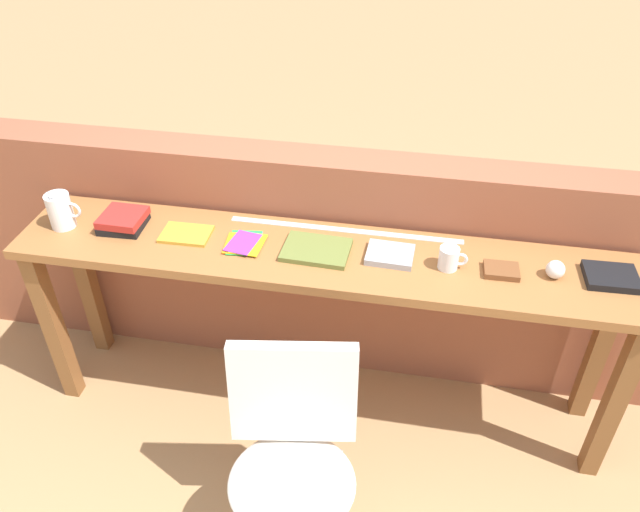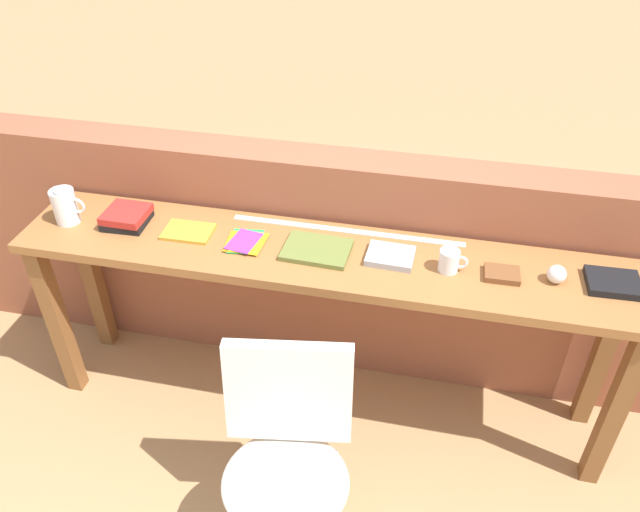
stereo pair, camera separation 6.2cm
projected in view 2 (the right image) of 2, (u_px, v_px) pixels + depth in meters
The scene contains 15 objects.
ground_plane at pixel (308, 452), 2.75m from camera, with size 40.00×40.00×0.00m, color tan.
brick_wall_back at pixel (338, 265), 2.92m from camera, with size 6.00×0.20×1.13m, color #935138.
sideboard at pixel (323, 280), 2.54m from camera, with size 2.50×0.44×0.88m.
chair_white_moulded at pixel (287, 451), 2.14m from camera, with size 0.51×0.52×0.89m.
pitcher_white at pixel (65, 206), 2.59m from camera, with size 0.14×0.10×0.18m.
book_stack_leftmost at pixel (127, 217), 2.61m from camera, with size 0.18×0.17×0.06m.
magazine_cycling at pixel (188, 232), 2.56m from camera, with size 0.20×0.14×0.01m, color gold.
pamphlet_pile_colourful at pixel (245, 242), 2.51m from camera, with size 0.16×0.19×0.01m.
book_open_centre at pixel (317, 250), 2.46m from camera, with size 0.26×0.19×0.02m, color olive.
book_grey_hardcover at pixel (390, 256), 2.42m from camera, with size 0.18×0.15×0.03m, color #9E9EA3.
mug at pixel (450, 261), 2.34m from camera, with size 0.11×0.08×0.09m.
leather_journal_brown at pixel (502, 274), 2.33m from camera, with size 0.13×0.10×0.02m, color brown.
sports_ball_small at pixel (557, 274), 2.29m from camera, with size 0.07×0.07×0.07m, color silver.
book_repair_rightmost at pixel (613, 283), 2.29m from camera, with size 0.19×0.16×0.03m, color black.
ruler_metal_back_edge at pixel (347, 231), 2.58m from camera, with size 0.97×0.03×0.00m, color silver.
Camera 2 is at (0.41, -1.63, 2.34)m, focal length 35.00 mm.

